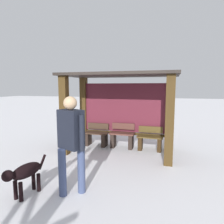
% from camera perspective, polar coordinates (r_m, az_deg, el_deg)
% --- Properties ---
extents(ground_plane, '(60.00, 60.00, 0.00)m').
position_cam_1_polar(ground_plane, '(6.22, 2.04, -11.16)').
color(ground_plane, white).
extents(bus_shelter, '(3.32, 1.76, 2.34)m').
position_cam_1_polar(bus_shelter, '(6.10, 2.57, 3.79)').
color(bus_shelter, '#412E14').
rests_on(bus_shelter, ground).
extents(bench_left_inside, '(0.78, 0.41, 0.73)m').
position_cam_1_polar(bench_left_inside, '(6.75, -4.45, -7.00)').
color(bench_left_inside, '#402C20').
rests_on(bench_left_inside, ground).
extents(bench_center_inside, '(0.78, 0.38, 0.78)m').
position_cam_1_polar(bench_center_inside, '(6.48, 2.92, -7.28)').
color(bench_center_inside, brown).
rests_on(bench_center_inside, ground).
extents(bench_right_inside, '(0.78, 0.37, 0.73)m').
position_cam_1_polar(bench_right_inside, '(6.35, 10.78, -8.00)').
color(bench_right_inside, '#503E1C').
rests_on(bench_right_inside, ground).
extents(person_walking, '(0.62, 0.39, 1.80)m').
position_cam_1_polar(person_walking, '(3.65, -11.59, -7.15)').
color(person_walking, black).
rests_on(person_walking, ground).
extents(dog, '(0.34, 0.91, 0.64)m').
position_cam_1_polar(dog, '(4.03, -23.67, -15.73)').
color(dog, black).
rests_on(dog, ground).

